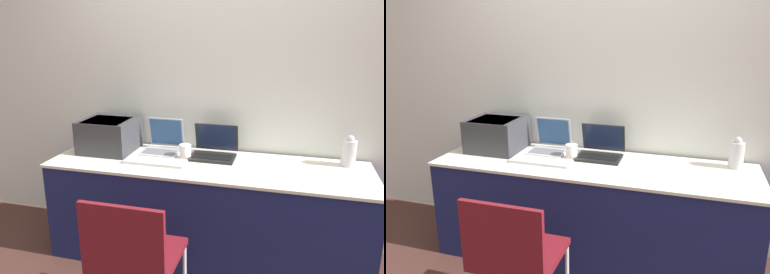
{
  "view_description": "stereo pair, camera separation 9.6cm",
  "coord_description": "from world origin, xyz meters",
  "views": [
    {
      "loc": [
        0.55,
        -2.14,
        1.67
      ],
      "look_at": [
        -0.12,
        0.36,
        0.93
      ],
      "focal_mm": 35.0,
      "sensor_mm": 36.0,
      "label": 1
    },
    {
      "loc": [
        0.64,
        -2.12,
        1.67
      ],
      "look_at": [
        -0.12,
        0.36,
        0.93
      ],
      "focal_mm": 35.0,
      "sensor_mm": 36.0,
      "label": 2
    }
  ],
  "objects": [
    {
      "name": "table",
      "position": [
        0.0,
        0.33,
        0.37
      ],
      "size": [
        2.29,
        0.67,
        0.75
      ],
      "color": "#191E51",
      "rests_on": "ground_plane"
    },
    {
      "name": "metal_pitcher",
      "position": [
        0.97,
        0.54,
        0.85
      ],
      "size": [
        0.1,
        0.1,
        0.22
      ],
      "color": "silver",
      "rests_on": "table"
    },
    {
      "name": "laptop_left",
      "position": [
        -0.4,
        0.5,
        0.8
      ],
      "size": [
        0.29,
        0.3,
        0.25
      ],
      "color": "#B7B7BC",
      "rests_on": "table"
    },
    {
      "name": "laptop_right",
      "position": [
        0.02,
        0.49,
        0.8
      ],
      "size": [
        0.33,
        0.29,
        0.23
      ],
      "color": "black",
      "rests_on": "table"
    },
    {
      "name": "printer",
      "position": [
        -0.81,
        0.43,
        0.88
      ],
      "size": [
        0.4,
        0.4,
        0.26
      ],
      "color": "#333338",
      "rests_on": "table"
    },
    {
      "name": "coffee_cup",
      "position": [
        -0.18,
        0.4,
        0.8
      ],
      "size": [
        0.09,
        0.09,
        0.11
      ],
      "color": "white",
      "rests_on": "table"
    },
    {
      "name": "external_keyboard",
      "position": [
        -0.36,
        0.24,
        0.76
      ],
      "size": [
        0.45,
        0.15,
        0.02
      ],
      "color": "silver",
      "rests_on": "table"
    },
    {
      "name": "chair",
      "position": [
        -0.22,
        -0.5,
        0.5
      ],
      "size": [
        0.46,
        0.43,
        0.84
      ],
      "color": "maroon",
      "rests_on": "ground_plane"
    },
    {
      "name": "wall_back",
      "position": [
        0.0,
        0.72,
        1.3
      ],
      "size": [
        8.0,
        0.05,
        2.6
      ],
      "color": "silver",
      "rests_on": "ground_plane"
    }
  ]
}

